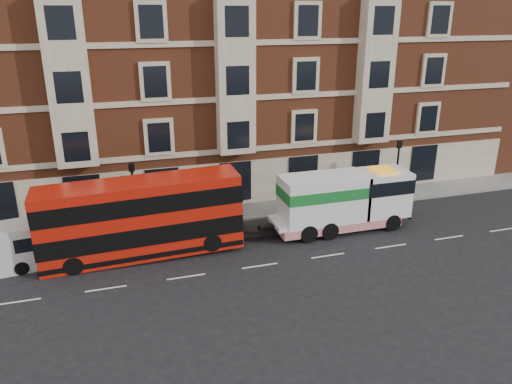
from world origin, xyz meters
TOP-DOWN VIEW (x-y plane):
  - ground at (0.00, 0.00)m, footprint 120.00×120.00m
  - sidewalk at (0.00, 7.50)m, footprint 90.00×3.00m
  - victorian_terrace at (0.50, 15.00)m, footprint 45.00×12.00m
  - lamp_post_west at (-6.00, 6.20)m, footprint 0.35×0.15m
  - lamp_post_east at (12.00, 6.20)m, footprint 0.35×0.15m
  - double_decker_bus at (-5.85, 3.08)m, footprint 10.89×2.50m
  - tow_truck at (6.21, 3.08)m, footprint 8.72×2.58m
  - pedestrian at (-5.57, 6.15)m, footprint 0.71×0.61m

SIDE VIEW (x-z plane):
  - ground at x=0.00m, z-range 0.00..0.00m
  - sidewalk at x=0.00m, z-range 0.00..0.15m
  - pedestrian at x=-5.57m, z-range 0.15..1.78m
  - tow_truck at x=6.21m, z-range 0.11..3.74m
  - double_decker_bus at x=-5.85m, z-range 0.13..4.54m
  - lamp_post_west at x=-6.00m, z-range 0.50..4.85m
  - lamp_post_east at x=12.00m, z-range 0.50..4.85m
  - victorian_terrace at x=0.50m, z-range -0.13..20.27m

